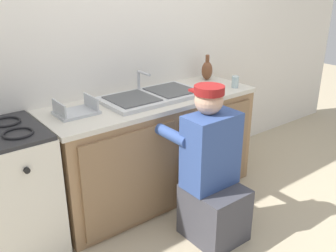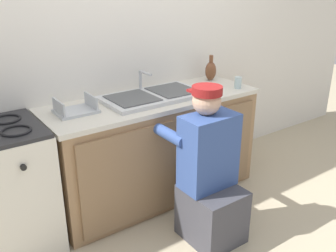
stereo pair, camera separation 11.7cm
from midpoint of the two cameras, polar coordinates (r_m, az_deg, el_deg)
name	(u,v)px [view 1 (the left image)]	position (r m, az deg, el deg)	size (l,w,h in m)	color
ground_plane	(176,208)	(3.11, 0.05, -12.44)	(12.00, 12.00, 0.00)	tan
back_wall	(127,43)	(3.15, -7.39, 12.46)	(6.00, 0.10, 2.50)	silver
counter_cabinet	(154,150)	(3.11, -3.24, -3.71)	(1.73, 0.62, 0.83)	#997551
countertop	(152,100)	(2.96, -3.52, 3.91)	(1.77, 0.62, 0.04)	beige
sink_double_basin	(152,96)	(2.95, -3.56, 4.61)	(0.80, 0.44, 0.19)	silver
plumber_person	(211,178)	(2.62, 5.33, -7.90)	(0.42, 0.61, 1.10)	#3F3F47
cell_phone	(210,85)	(3.31, 5.43, 6.23)	(0.07, 0.14, 0.01)	black
water_glass	(235,82)	(3.27, 9.18, 6.65)	(0.06, 0.06, 0.10)	#ADC6CC
vase_decorative	(207,70)	(3.49, 5.00, 8.49)	(0.10, 0.10, 0.23)	brown
dish_rack_tray	(76,111)	(2.69, -15.05, 2.26)	(0.28, 0.22, 0.11)	#B2B7BC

